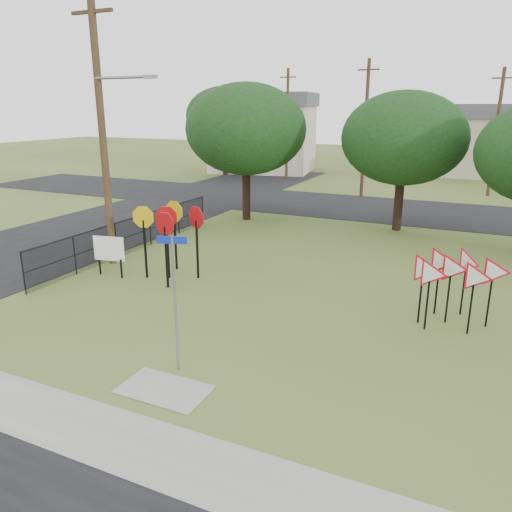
{
  "coord_description": "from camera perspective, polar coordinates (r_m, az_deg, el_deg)",
  "views": [
    {
      "loc": [
        5.98,
        -10.37,
        6.06
      ],
      "look_at": [
        -0.27,
        3.0,
        1.6
      ],
      "focal_mm": 35.0,
      "sensor_mm": 36.0,
      "label": 1
    }
  ],
  "objects": [
    {
      "name": "info_board",
      "position": [
        18.97,
        -16.46,
        0.66
      ],
      "size": [
        1.2,
        0.27,
        1.51
      ],
      "color": "black",
      "rests_on": "ground"
    },
    {
      "name": "ground",
      "position": [
        13.41,
        -4.46,
        -10.09
      ],
      "size": [
        140.0,
        140.0,
        0.0
      ],
      "primitive_type": "plane",
      "color": "#465B22"
    },
    {
      "name": "far_pole_b",
      "position": [
        38.4,
        25.74,
        12.65
      ],
      "size": [
        1.4,
        0.24,
        8.5
      ],
      "color": "#4B3622",
      "rests_on": "ground"
    },
    {
      "name": "stop_sign_cluster",
      "position": [
        18.04,
        -9.87,
        3.47
      ],
      "size": [
        2.53,
        1.97,
        2.68
      ],
      "color": "black",
      "rests_on": "ground"
    },
    {
      "name": "curb_pad",
      "position": [
        11.65,
        -10.45,
        -14.76
      ],
      "size": [
        2.0,
        1.2,
        0.02
      ],
      "primitive_type": "cube",
      "color": "gray",
      "rests_on": "ground"
    },
    {
      "name": "tree_far_left",
      "position": [
        45.97,
        -3.63,
        15.67
      ],
      "size": [
        6.8,
        6.8,
        7.73
      ],
      "color": "black",
      "rests_on": "ground"
    },
    {
      "name": "yield_sign_cluster",
      "position": [
        15.12,
        21.66,
        -1.68
      ],
      "size": [
        2.72,
        1.91,
        2.12
      ],
      "color": "black",
      "rests_on": "ground"
    },
    {
      "name": "fence_run",
      "position": [
        22.1,
        -13.79,
        2.51
      ],
      "size": [
        0.05,
        11.55,
        1.5
      ],
      "color": "black",
      "rests_on": "ground"
    },
    {
      "name": "sidewalk",
      "position": [
        10.51,
        -16.42,
        -19.12
      ],
      "size": [
        30.0,
        1.6,
        0.02
      ],
      "primitive_type": "cube",
      "color": "gray",
      "rests_on": "ground"
    },
    {
      "name": "street_far",
      "position": [
        31.53,
        13.72,
        5.27
      ],
      "size": [
        60.0,
        8.0,
        0.02
      ],
      "primitive_type": "cube",
      "color": "black",
      "rests_on": "ground"
    },
    {
      "name": "street_left",
      "position": [
        27.83,
        -16.0,
        3.6
      ],
      "size": [
        8.0,
        50.0,
        0.02
      ],
      "primitive_type": "cube",
      "color": "black",
      "rests_on": "ground"
    },
    {
      "name": "street_name_sign",
      "position": [
        11.61,
        -9.27,
        -4.57
      ],
      "size": [
        0.65,
        0.25,
        3.29
      ],
      "color": "gray",
      "rests_on": "ground"
    },
    {
      "name": "tree_near_mid",
      "position": [
        25.72,
        16.54,
        12.76
      ],
      "size": [
        6.0,
        6.0,
        6.8
      ],
      "color": "black",
      "rests_on": "ground"
    },
    {
      "name": "far_pole_c",
      "position": [
        43.44,
        3.59,
        14.86
      ],
      "size": [
        1.4,
        0.24,
        9.0
      ],
      "color": "#4B3622",
      "rests_on": "ground"
    },
    {
      "name": "tree_near_left",
      "position": [
        27.18,
        -1.15,
        14.27
      ],
      "size": [
        6.4,
        6.4,
        7.27
      ],
      "color": "black",
      "rests_on": "ground"
    },
    {
      "name": "utility_pole_main",
      "position": [
        19.91,
        -17.06,
        13.66
      ],
      "size": [
        3.55,
        0.33,
        10.0
      ],
      "color": "#4B3622",
      "rests_on": "ground"
    },
    {
      "name": "far_pole_a",
      "position": [
        35.31,
        12.36,
        14.07
      ],
      "size": [
        1.4,
        0.24,
        9.0
      ],
      "color": "#4B3622",
      "rests_on": "ground"
    },
    {
      "name": "house_left",
      "position": [
        48.72,
        0.85,
        13.98
      ],
      "size": [
        10.58,
        8.88,
        7.2
      ],
      "color": "beige",
      "rests_on": "ground"
    },
    {
      "name": "planting_strip",
      "position": [
        9.85,
        -21.34,
        -22.42
      ],
      "size": [
        30.0,
        0.8,
        0.02
      ],
      "primitive_type": "cube",
      "color": "#465B22",
      "rests_on": "ground"
    },
    {
      "name": "house_mid",
      "position": [
        50.49,
        23.34,
        12.18
      ],
      "size": [
        8.4,
        8.4,
        6.2
      ],
      "color": "beige",
      "rests_on": "ground"
    }
  ]
}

